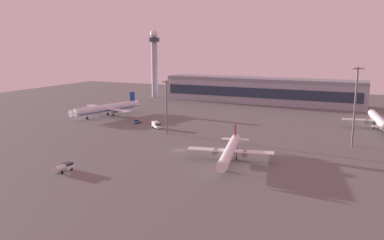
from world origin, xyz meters
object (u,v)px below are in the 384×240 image
airplane_terminal_side (230,151)px  airplane_taxiway_distant (107,108)px  fuel_truck (65,167)px  control_tower (154,59)px  catering_truck (156,125)px  apron_light_east (355,102)px  airplane_near_gate (379,120)px  pushback_tug (137,121)px  apron_light_central (166,103)px

airplane_terminal_side → airplane_taxiway_distant: bearing=-42.3°
fuel_truck → control_tower: bearing=113.8°
catering_truck → apron_light_east: 85.57m
airplane_taxiway_distant → catering_truck: 43.32m
airplane_terminal_side → airplane_near_gate: airplane_near_gate is taller
airplane_taxiway_distant → pushback_tug: 28.40m
airplane_terminal_side → airplane_taxiway_distant: (-87.98, 51.96, 0.71)m
catering_truck → apron_light_east: bearing=126.1°
control_tower → catering_truck: control_tower is taller
catering_truck → fuel_truck: catering_truck is taller
airplane_near_gate → fuel_truck: size_ratio=6.38×
airplane_near_gate → pushback_tug: size_ratio=11.71×
airplane_taxiway_distant → apron_light_central: (49.37, -24.05, 9.04)m
pushback_tug → apron_light_east: 99.50m
catering_truck → fuel_truck: bearing=39.5°
catering_truck → apron_light_central: (9.44, -7.47, 11.76)m
apron_light_central → airplane_terminal_side: bearing=-35.9°
fuel_truck → airplane_terminal_side: bearing=39.3°
airplane_taxiway_distant → apron_light_central: 55.65m
airplane_terminal_side → pushback_tug: size_ratio=10.56×
apron_light_central → apron_light_east: bearing=7.3°
airplane_terminal_side → catering_truck: 59.71m
airplane_terminal_side → apron_light_east: apron_light_east is taller
apron_light_east → control_tower: bearing=146.0°
fuel_truck → pushback_tug: size_ratio=1.84×
catering_truck → airplane_taxiway_distant: bearing=-77.9°
pushback_tug → catering_truck: bearing=177.8°
control_tower → airplane_near_gate: size_ratio=1.18×
catering_truck → control_tower: bearing=-115.2°
catering_truck → fuel_truck: 66.73m
pushback_tug → control_tower: bearing=-46.5°
airplane_taxiway_distant → pushback_tug: bearing=172.8°
airplane_near_gate → pushback_tug: 113.61m
control_tower → apron_light_east: (140.07, -94.34, -10.62)m
airplane_taxiway_distant → catering_truck: size_ratio=7.28×
pushback_tug → apron_light_central: 29.44m
airplane_near_gate → apron_light_east: apron_light_east is taller
control_tower → apron_light_central: bearing=-57.8°
control_tower → catering_truck: (55.93, -96.44, -26.00)m
airplane_terminal_side → airplane_near_gate: bearing=-132.4°
airplane_terminal_side → airplane_taxiway_distant: size_ratio=0.85×
catering_truck → airplane_near_gate: bearing=148.6°
airplane_terminal_side → apron_light_east: (36.09, 37.48, 13.37)m
control_tower → apron_light_east: size_ratio=1.61×
airplane_terminal_side → pushback_tug: airplane_terminal_side is taller
control_tower → pushback_tug: control_tower is taller
apron_light_east → pushback_tug: bearing=178.1°
airplane_terminal_side → airplane_near_gate: 89.38m
control_tower → airplane_near_gate: 161.11m
airplane_terminal_side → fuel_truck: (-42.51, -31.11, -2.23)m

